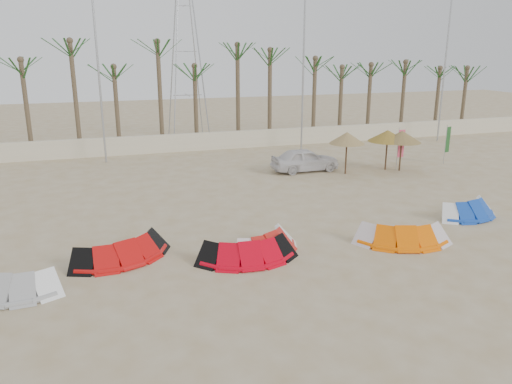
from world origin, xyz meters
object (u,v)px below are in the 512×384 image
object	(u,v)px
parasol_left	(347,138)
parasol_mid	(402,137)
kite_red_left	(121,246)
kite_red_mid	(245,247)
kite_grey	(7,279)
kite_blue	(465,207)
car	(305,160)
kite_orange	(398,231)
parasol_right	(388,136)
kite_red_right	(266,240)

from	to	relation	value
parasol_left	parasol_mid	world-z (taller)	parasol_left
kite_red_left	kite_red_mid	xyz separation A→B (m)	(4.27, -1.42, -0.00)
kite_grey	parasol_mid	world-z (taller)	parasol_mid
kite_red_left	parasol_mid	world-z (taller)	parasol_mid
kite_blue	parasol_mid	xyz separation A→B (m)	(2.03, 8.34, 1.71)
parasol_left	car	bearing A→B (deg)	146.32
kite_red_mid	kite_orange	xyz separation A→B (m)	(6.21, -0.28, 0.00)
parasol_mid	kite_red_mid	bearing A→B (deg)	-142.65
parasol_mid	kite_grey	bearing A→B (deg)	-154.04
kite_grey	car	size ratio (longest dim) A/B	0.87
kite_grey	kite_red_left	distance (m)	3.91
kite_red_left	parasol_right	xyz separation A→B (m)	(16.46, 8.91, 1.71)
kite_red_right	car	world-z (taller)	car
kite_red_left	parasol_left	xyz separation A→B (m)	(13.60, 8.73, 1.76)
kite_red_right	kite_blue	xyz separation A→B (m)	(9.89, 1.05, 0.00)
car	kite_red_mid	bearing A→B (deg)	146.76
kite_grey	parasol_mid	distance (m)	23.08
parasol_mid	parasol_right	xyz separation A→B (m)	(-0.69, 0.50, 0.00)
kite_red_right	parasol_left	xyz separation A→B (m)	(8.37, 9.71, 1.77)
parasol_left	car	size ratio (longest dim) A/B	0.61
parasol_left	parasol_mid	bearing A→B (deg)	-5.09
kite_red_mid	car	xyz separation A→B (m)	(7.25, 11.53, 0.29)
kite_red_left	kite_blue	distance (m)	15.12
kite_blue	parasol_left	xyz separation A→B (m)	(-1.52, 8.65, 1.77)
kite_orange	kite_blue	bearing A→B (deg)	20.93
kite_orange	parasol_left	world-z (taller)	parasol_left
parasol_mid	car	bearing A→B (deg)	163.22
parasol_left	kite_blue	bearing A→B (deg)	-80.02
kite_orange	parasol_mid	size ratio (longest dim) A/B	1.58
kite_red_right	parasol_right	xyz separation A→B (m)	(11.24, 9.89, 1.72)
kite_orange	parasol_mid	world-z (taller)	parasol_mid
kite_red_mid	parasol_right	xyz separation A→B (m)	(12.19, 10.33, 1.71)
parasol_left	parasol_mid	size ratio (longest dim) A/B	1.02
kite_red_mid	kite_orange	world-z (taller)	same
kite_red_left	parasol_mid	size ratio (longest dim) A/B	1.63
parasol_mid	car	size ratio (longest dim) A/B	0.60
kite_grey	kite_red_left	world-z (taller)	same
car	parasol_right	bearing A→B (deg)	-104.69
kite_blue	parasol_right	world-z (taller)	parasol_right
kite_red_right	parasol_left	distance (m)	12.94
kite_red_mid	parasol_right	distance (m)	16.07
car	kite_blue	bearing A→B (deg)	-161.35
kite_blue	car	world-z (taller)	car
kite_grey	kite_red_right	distance (m)	8.79
parasol_right	car	world-z (taller)	parasol_right
car	kite_red_left	bearing A→B (deg)	130.20
parasol_left	parasol_right	world-z (taller)	parasol_left
kite_red_left	kite_orange	size ratio (longest dim) A/B	1.03
kite_red_left	car	bearing A→B (deg)	41.25
kite_grey	parasol_left	bearing A→B (deg)	31.23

